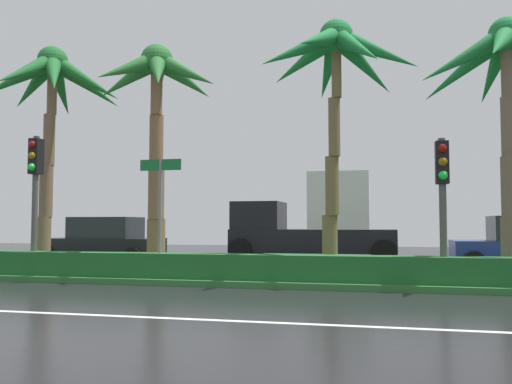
# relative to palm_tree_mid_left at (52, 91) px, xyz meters

# --- Properties ---
(ground_plane) EXTENTS (90.00, 42.00, 0.10)m
(ground_plane) POSITION_rel_palm_tree_mid_left_xyz_m (5.98, 0.78, -5.54)
(ground_plane) COLOR black
(near_lane_divider_stripe) EXTENTS (81.00, 0.14, 0.01)m
(near_lane_divider_stripe) POSITION_rel_palm_tree_mid_left_xyz_m (5.98, -6.22, -5.49)
(near_lane_divider_stripe) COLOR white
(near_lane_divider_stripe) RESTS_ON ground_plane
(median_strip) EXTENTS (85.50, 4.00, 0.15)m
(median_strip) POSITION_rel_palm_tree_mid_left_xyz_m (5.98, -0.22, -5.42)
(median_strip) COLOR #2D6B33
(median_strip) RESTS_ON ground_plane
(median_hedge) EXTENTS (76.50, 0.70, 0.60)m
(median_hedge) POSITION_rel_palm_tree_mid_left_xyz_m (5.98, -1.62, -5.04)
(median_hedge) COLOR #1E6028
(median_hedge) RESTS_ON median_strip
(palm_tree_mid_left) EXTENTS (4.43, 4.42, 6.71)m
(palm_tree_mid_left) POSITION_rel_palm_tree_mid_left_xyz_m (0.00, 0.00, 0.00)
(palm_tree_mid_left) COLOR brown
(palm_tree_mid_left) RESTS_ON median_strip
(palm_tree_centre_left) EXTENTS (3.77, 3.63, 6.39)m
(palm_tree_centre_left) POSITION_rel_palm_tree_mid_left_xyz_m (3.56, -0.31, -0.37)
(palm_tree_centre_left) COLOR brown
(palm_tree_centre_left) RESTS_ON median_strip
(palm_tree_centre) EXTENTS (4.33, 4.37, 6.79)m
(palm_tree_centre) POSITION_rel_palm_tree_mid_left_xyz_m (8.52, -0.03, 0.17)
(palm_tree_centre) COLOR brown
(palm_tree_centre) RESTS_ON median_strip
(palm_tree_centre_right) EXTENTS (4.76, 4.76, 6.51)m
(palm_tree_centre_right) POSITION_rel_palm_tree_mid_left_xyz_m (12.78, 0.09, -0.27)
(palm_tree_centre_right) COLOR #725D4B
(palm_tree_centre_right) RESTS_ON median_strip
(traffic_signal_median_left) EXTENTS (0.28, 0.43, 3.69)m
(traffic_signal_median_left) POSITION_rel_palm_tree_mid_left_xyz_m (0.62, -1.56, -2.80)
(traffic_signal_median_left) COLOR #4C4C47
(traffic_signal_median_left) RESTS_ON median_strip
(traffic_signal_median_right) EXTENTS (0.28, 0.43, 3.25)m
(traffic_signal_median_right) POSITION_rel_palm_tree_mid_left_xyz_m (11.01, -1.59, -3.10)
(traffic_signal_median_right) COLOR #4C4C47
(traffic_signal_median_right) RESTS_ON median_strip
(street_name_sign) EXTENTS (1.10, 0.08, 3.00)m
(street_name_sign) POSITION_rel_palm_tree_mid_left_xyz_m (4.24, -1.58, -3.41)
(street_name_sign) COLOR slate
(street_name_sign) RESTS_ON median_strip
(car_in_traffic_leading) EXTENTS (4.30, 2.02, 1.72)m
(car_in_traffic_leading) POSITION_rel_palm_tree_mid_left_xyz_m (-0.14, 3.53, -4.67)
(car_in_traffic_leading) COLOR black
(car_in_traffic_leading) RESTS_ON ground_plane
(box_truck_lead) EXTENTS (6.40, 2.64, 3.46)m
(box_truck_lead) POSITION_rel_palm_tree_mid_left_xyz_m (7.12, 7.08, -3.94)
(box_truck_lead) COLOR black
(box_truck_lead) RESTS_ON ground_plane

